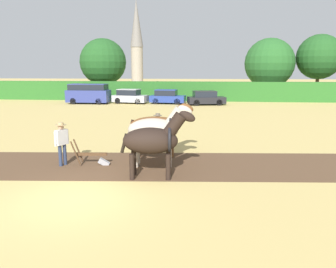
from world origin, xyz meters
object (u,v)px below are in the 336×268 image
object	(u,v)px
tree_left	(103,62)
draft_horse_lead_right	(156,130)
church_spire	(137,41)
draft_horse_trail_left	(158,126)
tree_center_left	(269,63)
parked_car_left	(130,97)
parked_van	(89,94)
plow	(94,157)
parked_car_center_left	(167,97)
farmer_at_plow	(62,140)
parked_car_center	(206,98)
tree_center	(319,57)
farmer_beside_team	(158,127)
draft_horse_lead_left	(154,140)

from	to	relation	value
tree_left	draft_horse_lead_right	xyz separation A→B (m)	(11.72, -32.28, -3.32)
church_spire	draft_horse_lead_right	world-z (taller)	church_spire
draft_horse_trail_left	church_spire	bearing A→B (deg)	97.07
tree_center_left	parked_car_left	xyz separation A→B (m)	(-17.06, -9.55, -3.81)
tree_left	tree_center_left	bearing A→B (deg)	2.65
draft_horse_lead_right	parked_van	bearing A→B (deg)	110.35
draft_horse_trail_left	parked_van	world-z (taller)	draft_horse_trail_left
plow	parked_car_center_left	xyz separation A→B (m)	(0.53, 24.04, 0.44)
farmer_at_plow	parked_car_center_left	xyz separation A→B (m)	(1.76, 24.24, -0.29)
parked_van	parked_car_center	size ratio (longest dim) A/B	1.11
tree_center	draft_horse_trail_left	xyz separation A→B (m)	(-17.39, -32.04, -4.01)
tree_left	church_spire	bearing A→B (deg)	93.12
farmer_at_plow	farmer_beside_team	bearing A→B (deg)	73.83
tree_left	church_spire	size ratio (longest dim) A/B	0.40
draft_horse_lead_left	parked_car_center	distance (m)	24.55
draft_horse_lead_right	plow	world-z (taller)	draft_horse_lead_right
tree_center_left	farmer_beside_team	size ratio (longest dim) A/B	4.66
tree_center	draft_horse_lead_right	xyz separation A→B (m)	(-17.28, -33.53, -3.93)
tree_center	draft_horse_lead_right	distance (m)	37.93
tree_center_left	parked_van	size ratio (longest dim) A/B	1.68
draft_horse_lead_right	farmer_beside_team	size ratio (longest dim) A/B	1.60
draft_horse_lead_left	parked_car_center_left	world-z (taller)	draft_horse_lead_left
tree_left	parked_car_left	world-z (taller)	tree_left
plow	draft_horse_lead_right	bearing A→B (deg)	-0.00
tree_center_left	farmer_at_plow	xyz separation A→B (m)	(-14.59, -33.74, -3.53)
draft_horse_lead_left	parked_car_left	bearing A→B (deg)	99.43
tree_center	church_spire	xyz separation A→B (m)	(-30.86, 32.83, 4.97)
church_spire	parked_car_center_left	xyz separation A→B (m)	(11.60, -42.53, -9.60)
tree_center	draft_horse_lead_left	bearing A→B (deg)	-116.10
church_spire	parked_car_center_left	bearing A→B (deg)	-74.74
church_spire	farmer_at_plow	bearing A→B (deg)	-81.62
tree_left	plow	distance (m)	34.06
tree_left	tree_center_left	world-z (taller)	tree_left
parked_car_left	parked_car_center	distance (m)	8.56
tree_center_left	plow	xyz separation A→B (m)	(-13.35, -33.53, -4.26)
church_spire	farmer_at_plow	size ratio (longest dim) A/B	11.21
church_spire	parked_car_left	distance (m)	44.27
farmer_at_plow	farmer_beside_team	world-z (taller)	farmer_at_plow
tree_center	parked_car_left	world-z (taller)	tree_center
draft_horse_lead_left	farmer_beside_team	size ratio (longest dim) A/B	1.61
tree_left	plow	size ratio (longest dim) A/B	5.14
church_spire	tree_left	bearing A→B (deg)	-86.88
plow	parked_car_center_left	distance (m)	24.05
tree_center_left	parked_car_center	xyz separation A→B (m)	(-8.54, -10.38, -3.85)
parked_car_center_left	parked_car_center	distance (m)	4.37
tree_left	tree_center	bearing A→B (deg)	2.47
church_spire	draft_horse_trail_left	bearing A→B (deg)	-78.28
parked_van	draft_horse_lead_left	bearing A→B (deg)	-65.54
draft_horse_lead_right	plow	xyz separation A→B (m)	(-2.50, -0.20, -1.14)
draft_horse_lead_left	farmer_at_plow	bearing A→B (deg)	159.72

